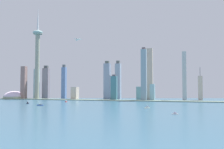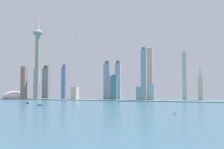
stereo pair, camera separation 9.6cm
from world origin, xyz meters
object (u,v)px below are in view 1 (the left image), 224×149
skyscraper_7 (144,75)px  skyscraper_9 (24,83)px  skyscraper_8 (37,84)px  skyscraper_5 (184,76)px  skyscraper_3 (200,88)px  skyscraper_1 (141,93)px  skyscraper_2 (107,81)px  skyscraper_0 (153,92)px  boat_4 (28,103)px  airplane (78,39)px  skyscraper_6 (75,93)px  skyscraper_11 (64,82)px  observation_tower (37,54)px  skyscraper_13 (149,74)px  skyscraper_12 (114,88)px  boat_1 (40,105)px  boat_0 (175,114)px  skyscraper_10 (46,83)px  skyscraper_4 (118,81)px  boat_3 (66,102)px  boat_2 (147,108)px  stadium_dome (14,97)px

skyscraper_7 → skyscraper_9: skyscraper_7 is taller
skyscraper_8 → skyscraper_7: bearing=-4.4°
skyscraper_5 → skyscraper_3: bearing=35.5°
skyscraper_1 → skyscraper_2: skyscraper_2 is taller
skyscraper_0 → boat_4: size_ratio=5.14×
boat_4 → skyscraper_9: bearing=-54.5°
skyscraper_1 → airplane: bearing=-176.0°
skyscraper_6 → skyscraper_11: bearing=146.1°
skyscraper_7 → observation_tower: bearing=179.7°
skyscraper_0 → skyscraper_13: skyscraper_13 is taller
observation_tower → skyscraper_12: 308.00m
skyscraper_3 → skyscraper_11: bearing=-175.1°
skyscraper_0 → airplane: size_ratio=1.80×
skyscraper_2 → boat_1: bearing=-96.7°
skyscraper_8 → airplane: 226.24m
skyscraper_1 → skyscraper_6: 224.83m
skyscraper_9 → boat_4: skyscraper_9 is taller
skyscraper_7 → skyscraper_8: size_ratio=1.52×
skyscraper_5 → boat_0: (-2.39, -451.90, -77.57)m
skyscraper_13 → skyscraper_1: bearing=-124.3°
skyscraper_2 → skyscraper_3: size_ratio=1.26×
skyscraper_6 → skyscraper_10: (-144.96, 50.37, 37.59)m
skyscraper_5 → skyscraper_11: bearing=-179.2°
skyscraper_5 → boat_1: skyscraper_5 is taller
observation_tower → skyscraper_4: observation_tower is taller
observation_tower → boat_4: (125.05, -228.53, -158.31)m
skyscraper_0 → skyscraper_11: (-331.50, 35.66, 33.92)m
skyscraper_9 → skyscraper_11: (129.22, 60.63, 0.95)m
airplane → boat_3: bearing=-33.5°
skyscraper_8 → airplane: size_ratio=3.79×
skyscraper_9 → boat_3: bearing=-29.0°
skyscraper_4 → skyscraper_6: 160.38m
boat_2 → stadium_dome: bearing=114.8°
observation_tower → boat_4: size_ratio=32.97×
boat_2 → boat_4: boat_4 is taller
skyscraper_8 → boat_0: size_ratio=11.03×
skyscraper_0 → skyscraper_12: (-122.37, -16.89, 14.09)m
skyscraper_10 → boat_2: (445.24, -350.40, -57.67)m
skyscraper_7 → skyscraper_9: bearing=179.8°
skyscraper_10 → boat_3: skyscraper_10 is taller
skyscraper_1 → airplane: size_ratio=1.53×
skyscraper_8 → boat_4: bearing=-60.4°
skyscraper_1 → skyscraper_12: bearing=-150.6°
skyscraper_0 → boat_3: size_ratio=4.39×
skyscraper_1 → skyscraper_6: size_ratio=1.02×
skyscraper_6 → boat_2: (300.28, -300.04, -20.07)m
skyscraper_2 → skyscraper_7: size_ratio=0.82×
skyscraper_4 → boat_0: bearing=-64.7°
skyscraper_3 → skyscraper_10: (-556.05, -34.93, 19.54)m
skyscraper_12 → skyscraper_10: bearing=168.5°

